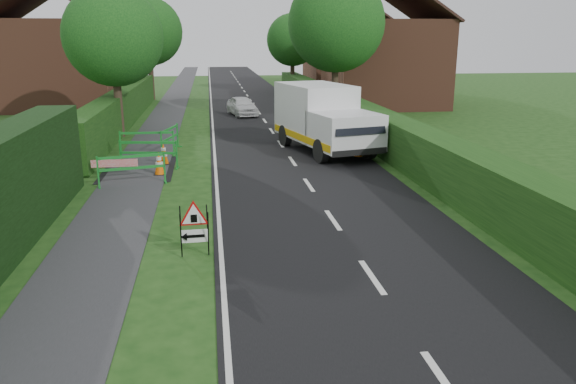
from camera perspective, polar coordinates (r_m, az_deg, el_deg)
ground at (r=9.75m, az=-4.32°, el=-11.90°), size 120.00×120.00×0.00m
road_surface at (r=43.97m, az=-4.08°, el=9.62°), size 6.00×90.00×0.02m
footpath at (r=43.95m, az=-11.35°, el=9.36°), size 2.00×90.00×0.02m
hedge_west_far at (r=31.30m, az=-16.28°, el=6.66°), size 1.00×24.00×1.80m
hedge_east at (r=26.00m, az=7.78°, el=5.44°), size 1.20×50.00×1.50m
house_west at (r=39.83m, az=-22.29°, el=12.10°), size 7.50×7.40×7.88m
house_east_a at (r=38.43m, az=9.69°, el=12.93°), size 7.50×7.40×7.88m
house_east_b at (r=52.18m, az=6.07°, el=13.68°), size 7.50×7.40×7.88m
tree_nw at (r=26.96m, az=-17.33°, el=14.84°), size 4.40×4.40×6.70m
tree_ne at (r=31.42m, az=4.91°, el=16.72°), size 5.20×5.20×7.79m
tree_fw at (r=42.84m, az=-13.98°, el=15.53°), size 4.80×4.80×7.24m
tree_fe at (r=47.15m, az=0.46°, el=15.19°), size 4.20×4.20×6.33m
triangle_sign at (r=11.81m, az=-9.68°, el=-3.28°), size 0.74×0.74×1.04m
works_van at (r=22.61m, az=3.60°, el=7.62°), size 3.52×6.10×2.62m
traffic_cone_0 at (r=21.77m, az=7.15°, el=4.56°), size 0.38×0.38×0.79m
traffic_cone_1 at (r=23.15m, az=5.20°, el=5.27°), size 0.38×0.38×0.79m
traffic_cone_2 at (r=24.80m, az=5.17°, el=5.95°), size 0.38×0.38×0.79m
traffic_cone_3 at (r=19.24m, az=-12.96°, el=2.84°), size 0.38×0.38×0.79m
traffic_cone_4 at (r=20.81m, az=-12.52°, el=3.80°), size 0.38×0.38×0.79m
ped_barrier_0 at (r=18.03m, az=-15.61°, el=2.60°), size 2.09×0.80×1.00m
ped_barrier_1 at (r=20.28m, az=-14.01°, el=4.10°), size 2.09×0.74×1.00m
ped_barrier_2 at (r=22.35m, az=-14.14°, el=5.11°), size 2.07×0.40×1.00m
ped_barrier_3 at (r=23.11m, az=-11.93°, el=5.58°), size 0.87×2.08×1.00m
redwhite_plank at (r=19.49m, az=-17.11°, el=1.52°), size 1.50×0.06×0.25m
hatchback_car at (r=33.41m, az=-4.69°, el=8.71°), size 1.93×3.47×1.12m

